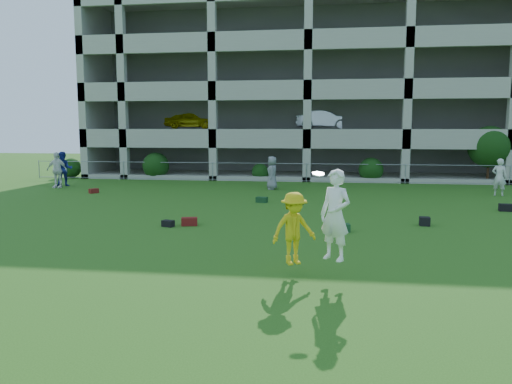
# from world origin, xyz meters

# --- Properties ---
(ground) EXTENTS (100.00, 100.00, 0.00)m
(ground) POSITION_xyz_m (0.00, 0.00, 0.00)
(ground) COLOR #235114
(ground) RESTS_ON ground
(bystander_a) EXTENTS (1.21, 1.12, 2.01)m
(bystander_a) POSITION_xyz_m (-13.88, 14.83, 1.00)
(bystander_a) COLOR navy
(bystander_a) RESTS_ON ground
(bystander_b) EXTENTS (1.19, 0.51, 2.03)m
(bystander_b) POSITION_xyz_m (-13.85, 14.02, 1.01)
(bystander_b) COLOR white
(bystander_b) RESTS_ON ground
(bystander_c) EXTENTS (0.72, 0.97, 1.82)m
(bystander_c) POSITION_xyz_m (-1.73, 15.01, 0.91)
(bystander_c) COLOR gray
(bystander_c) RESTS_ON ground
(bystander_e) EXTENTS (0.79, 0.65, 1.87)m
(bystander_e) POSITION_xyz_m (9.78, 13.98, 0.94)
(bystander_e) COLOR silver
(bystander_e) RESTS_ON ground
(bag_red_a) EXTENTS (0.61, 0.43, 0.28)m
(bag_red_a) POSITION_xyz_m (-3.47, 4.38, 0.14)
(bag_red_a) COLOR #5A140F
(bag_red_a) RESTS_ON ground
(bag_black_b) EXTENTS (0.46, 0.37, 0.22)m
(bag_black_b) POSITION_xyz_m (-4.14, 4.09, 0.11)
(bag_black_b) COLOR black
(bag_black_b) RESTS_ON ground
(bag_green_c) EXTENTS (0.54, 0.42, 0.26)m
(bag_green_c) POSITION_xyz_m (1.77, 4.09, 0.13)
(bag_green_c) COLOR #14391D
(bag_green_c) RESTS_ON ground
(crate_d) EXTENTS (0.38, 0.38, 0.30)m
(crate_d) POSITION_xyz_m (4.65, 5.52, 0.15)
(crate_d) COLOR black
(crate_d) RESTS_ON ground
(bag_black_e) EXTENTS (0.63, 0.37, 0.30)m
(bag_black_e) POSITION_xyz_m (8.55, 9.10, 0.15)
(bag_black_e) COLOR black
(bag_black_e) RESTS_ON ground
(bag_red_f) EXTENTS (0.49, 0.53, 0.24)m
(bag_red_f) POSITION_xyz_m (-10.75, 12.10, 0.12)
(bag_red_f) COLOR #5C0F12
(bag_red_f) RESTS_ON ground
(bag_green_g) EXTENTS (0.56, 0.41, 0.25)m
(bag_green_g) POSITION_xyz_m (-1.66, 10.10, 0.12)
(bag_green_g) COLOR #13361C
(bag_green_g) RESTS_ON ground
(frisbee_contest) EXTENTS (1.98, 1.19, 2.21)m
(frisbee_contest) POSITION_xyz_m (0.88, -1.15, 1.26)
(frisbee_contest) COLOR gold
(frisbee_contest) RESTS_ON ground
(parking_garage) EXTENTS (30.00, 14.00, 12.00)m
(parking_garage) POSITION_xyz_m (-0.02, 27.70, 6.01)
(parking_garage) COLOR #9E998C
(parking_garage) RESTS_ON ground
(fence) EXTENTS (36.06, 0.06, 1.20)m
(fence) POSITION_xyz_m (0.00, 19.00, 0.61)
(fence) COLOR gray
(fence) RESTS_ON ground
(shrub_row) EXTENTS (34.38, 2.52, 3.50)m
(shrub_row) POSITION_xyz_m (4.59, 19.70, 1.51)
(shrub_row) COLOR #163D11
(shrub_row) RESTS_ON ground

